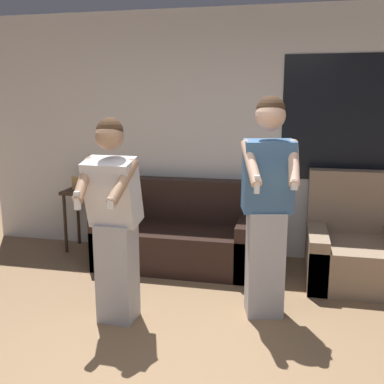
# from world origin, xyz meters

# --- Properties ---
(wall_back) EXTENTS (5.90, 0.07, 2.70)m
(wall_back) POSITION_xyz_m (0.02, 2.84, 1.35)
(wall_back) COLOR silver
(wall_back) RESTS_ON ground_plane
(couch) EXTENTS (1.76, 0.87, 0.87)m
(couch) POSITION_xyz_m (-0.43, 2.38, 0.30)
(couch) COLOR black
(couch) RESTS_ON ground_plane
(armchair) EXTENTS (0.91, 0.94, 1.04)m
(armchair) POSITION_xyz_m (1.31, 2.31, 0.31)
(armchair) COLOR #937A60
(armchair) RESTS_ON ground_plane
(side_table) EXTENTS (0.52, 0.40, 0.87)m
(side_table) POSITION_xyz_m (-1.62, 2.58, 0.59)
(side_table) COLOR #332319
(side_table) RESTS_ON ground_plane
(person_left) EXTENTS (0.44, 0.51, 1.62)m
(person_left) POSITION_xyz_m (-0.65, 1.01, 0.83)
(person_left) COLOR #B2B2B7
(person_left) RESTS_ON ground_plane
(person_right) EXTENTS (0.47, 0.53, 1.78)m
(person_right) POSITION_xyz_m (0.50, 1.37, 0.93)
(person_right) COLOR #B2B2B7
(person_right) RESTS_ON ground_plane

